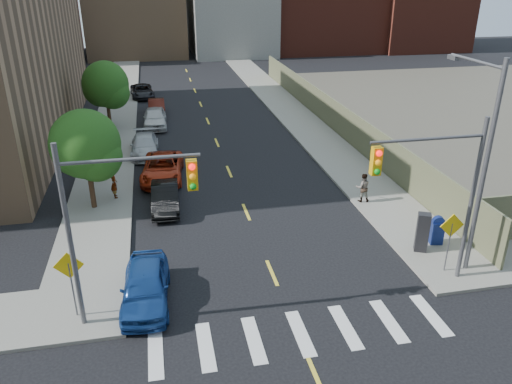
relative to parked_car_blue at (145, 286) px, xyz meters
name	(u,v)px	position (x,y,z in m)	size (l,w,h in m)	color
sidewalk_nw	(120,99)	(-2.49, 34.50, -0.68)	(3.50, 73.00, 0.15)	gray
sidewalk_ne	(270,92)	(13.01, 34.50, -0.68)	(3.50, 73.00, 0.15)	gray
fence_north	(330,113)	(14.86, 21.00, 0.49)	(0.12, 44.00, 2.50)	#6E714F
gravel_lot	(511,110)	(33.26, 23.00, -0.73)	(36.00, 42.00, 0.06)	#595447
bg_bldg_west	(20,15)	(-16.74, 63.00, 5.24)	(14.00, 18.00, 12.00)	#592319
bg_bldg_midwest	(135,2)	(-0.74, 65.00, 6.74)	(14.00, 16.00, 15.00)	#8C6B4C
bg_bldg_center	(230,19)	(13.26, 63.00, 4.24)	(12.00, 16.00, 10.00)	gray
signal_nw	(113,211)	(-0.72, -1.00, 3.77)	(4.59, 0.30, 7.00)	#59595E
signal_ne	(440,183)	(11.25, -1.00, 3.77)	(4.59, 0.30, 7.00)	#59595E
streetlight_ne	(481,153)	(13.46, -0.10, 4.46)	(0.25, 3.70, 9.00)	#59595E
warn_sign_nw	(70,273)	(-2.54, -0.50, 1.24)	(1.06, 0.06, 2.83)	#59595E
warn_sign_ne	(451,232)	(12.46, -0.50, 1.24)	(1.06, 0.06, 2.83)	#59595E
warn_sign_midwest	(100,150)	(-2.54, 13.00, 1.24)	(1.06, 0.06, 2.83)	#59595E
tree_west_near	(86,148)	(-2.74, 9.05, 2.72)	(3.66, 3.64, 5.52)	#332114
tree_west_far	(106,87)	(-2.74, 24.05, 2.72)	(3.66, 3.64, 5.52)	#332114
parked_car_blue	(145,286)	(0.00, 0.00, 0.00)	(1.79, 4.44, 1.51)	navy
parked_car_black	(165,197)	(1.06, 8.28, -0.08)	(1.43, 4.11, 1.35)	black
parked_car_red	(162,168)	(1.06, 12.59, -0.03)	(2.41, 5.23, 1.45)	#A32910
parked_car_silver	(145,146)	(-0.01, 17.38, -0.09)	(1.87, 4.59, 1.33)	#B0B4B8
parked_car_white	(155,118)	(0.84, 24.10, 0.03)	(1.85, 4.59, 1.56)	silver
parked_car_maroon	(157,107)	(1.06, 28.03, -0.09)	(1.42, 4.06, 1.34)	#46150E
parked_car_grey	(142,91)	(-0.24, 35.00, -0.11)	(2.14, 4.65, 1.29)	black
mailbox	(437,230)	(13.29, 1.69, 0.07)	(0.65, 0.54, 1.39)	navy
payphone	(422,232)	(12.27, 1.24, 0.32)	(0.55, 0.45, 1.85)	black
pedestrian_west	(114,184)	(-1.67, 10.06, 0.20)	(0.59, 0.39, 1.61)	gray
pedestrian_east	(363,188)	(11.74, 6.77, 0.21)	(0.79, 0.62, 1.63)	gray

